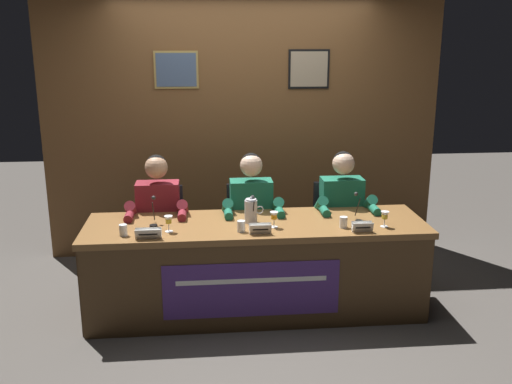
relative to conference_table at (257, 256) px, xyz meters
name	(u,v)px	position (x,y,z in m)	size (l,w,h in m)	color
ground_plane	(256,309)	(0.00, 0.10, -0.50)	(12.00, 12.00, 0.00)	#4C4742
wall_back_panelled	(243,125)	(0.00, 1.48, 0.80)	(3.87, 0.14, 2.60)	brown
conference_table	(257,256)	(0.00, 0.00, 0.00)	(2.67, 0.77, 0.74)	brown
chair_left	(161,239)	(-0.79, 0.67, -0.07)	(0.44, 0.45, 0.88)	black
panelist_left	(158,216)	(-0.79, 0.47, 0.20)	(0.51, 0.48, 1.21)	black
nameplate_left	(148,234)	(-0.81, -0.20, 0.28)	(0.19, 0.06, 0.08)	white
juice_glass_left	(169,221)	(-0.67, -0.05, 0.33)	(0.06, 0.06, 0.12)	white
water_cup_left	(123,231)	(-1.00, -0.11, 0.28)	(0.06, 0.06, 0.08)	silver
microphone_left	(153,216)	(-0.79, 0.10, 0.32)	(0.06, 0.17, 0.22)	black
chair_center	(250,236)	(0.00, 0.67, -0.07)	(0.44, 0.45, 0.88)	black
panelist_center	(252,214)	(0.00, 0.47, 0.20)	(0.51, 0.48, 1.21)	black
nameplate_center	(260,229)	(0.01, -0.16, 0.28)	(0.16, 0.06, 0.08)	white
juice_glass_center	(274,217)	(0.13, -0.02, 0.33)	(0.06, 0.06, 0.12)	white
water_cup_center	(241,227)	(-0.13, -0.10, 0.28)	(0.06, 0.06, 0.08)	silver
microphone_center	(254,216)	(-0.02, 0.05, 0.32)	(0.06, 0.17, 0.22)	black
chair_right	(337,234)	(0.79, 0.67, -0.07)	(0.44, 0.45, 0.88)	black
panelist_right	(343,211)	(0.79, 0.47, 0.20)	(0.51, 0.48, 1.21)	black
nameplate_right	(362,227)	(0.77, -0.19, 0.28)	(0.16, 0.06, 0.08)	white
juice_glass_right	(385,216)	(0.97, -0.09, 0.33)	(0.06, 0.06, 0.12)	white
water_cup_right	(343,223)	(0.66, -0.08, 0.28)	(0.06, 0.06, 0.08)	silver
microphone_right	(358,212)	(0.81, 0.07, 0.32)	(0.06, 0.17, 0.22)	black
water_pitcher_central	(251,211)	(-0.04, 0.11, 0.34)	(0.15, 0.10, 0.21)	silver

